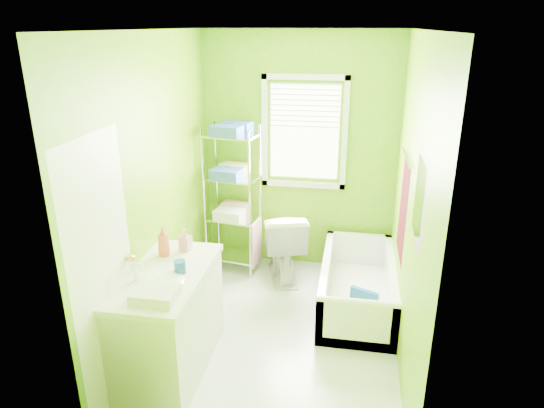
% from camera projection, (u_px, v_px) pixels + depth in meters
% --- Properties ---
extents(ground, '(2.90, 2.90, 0.00)m').
position_uv_depth(ground, '(277.00, 333.00, 4.41)').
color(ground, silver).
rests_on(ground, ground).
extents(room_envelope, '(2.14, 2.94, 2.62)m').
position_uv_depth(room_envelope, '(278.00, 170.00, 3.87)').
color(room_envelope, '#649D07').
rests_on(room_envelope, ground).
extents(window, '(0.92, 0.05, 1.22)m').
position_uv_depth(window, '(304.00, 127.00, 5.15)').
color(window, white).
rests_on(window, ground).
extents(door, '(0.09, 0.80, 2.00)m').
position_uv_depth(door, '(105.00, 280.00, 3.31)').
color(door, white).
rests_on(door, ground).
extents(right_wall_decor, '(0.04, 1.48, 1.17)m').
position_uv_depth(right_wall_decor, '(409.00, 205.00, 3.76)').
color(right_wall_decor, '#49080F').
rests_on(right_wall_decor, ground).
extents(bathtub, '(0.70, 1.51, 0.49)m').
position_uv_depth(bathtub, '(357.00, 292.00, 4.77)').
color(bathtub, white).
rests_on(bathtub, ground).
extents(toilet, '(0.65, 0.88, 0.80)m').
position_uv_depth(toilet, '(283.00, 244.00, 5.26)').
color(toilet, white).
rests_on(toilet, ground).
extents(vanity, '(0.59, 1.15, 1.12)m').
position_uv_depth(vanity, '(169.00, 319.00, 3.81)').
color(vanity, silver).
rests_on(vanity, ground).
extents(wire_shelf_unit, '(0.60, 0.49, 1.67)m').
position_uv_depth(wire_shelf_unit, '(233.00, 183.00, 5.24)').
color(wire_shelf_unit, silver).
rests_on(wire_shelf_unit, ground).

